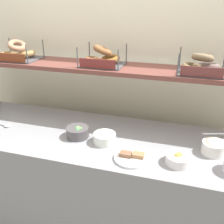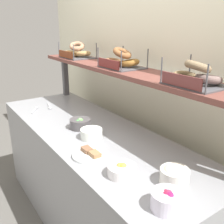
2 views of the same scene
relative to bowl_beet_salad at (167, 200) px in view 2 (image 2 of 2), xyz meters
name	(u,v)px [view 2 (image 2 of 2)]	position (x,y,z in m)	size (l,w,h in m)	color
ground_plane	(93,223)	(-0.92, 0.16, -0.89)	(8.00, 8.00, 0.00)	#595651
back_wall	(149,74)	(-0.92, 0.71, 0.31)	(3.31, 0.06, 2.40)	white
deli_counter	(92,179)	(-0.92, 0.16, -0.47)	(2.11, 0.70, 0.85)	gray
shelf_riser_left	(65,76)	(-1.91, 0.43, 0.16)	(0.05, 0.05, 0.40)	#4C4C51
upper_shelf	(121,70)	(-0.92, 0.43, 0.37)	(2.07, 0.32, 0.03)	brown
bowl_beet_salad	(167,200)	(0.00, 0.00, 0.00)	(0.14, 0.14, 0.09)	white
bowl_potato_salad	(174,175)	(-0.11, 0.16, 0.00)	(0.14, 0.14, 0.10)	silver
bowl_cream_cheese	(91,132)	(-0.79, 0.09, 0.00)	(0.15, 0.15, 0.08)	white
bowl_veggie_mix	(80,123)	(-0.99, 0.11, 0.00)	(0.15, 0.15, 0.08)	#4F4C4E
bowl_fruit_salad	(122,170)	(-0.31, -0.01, -0.01)	(0.15, 0.15, 0.07)	white
serving_plate_white	(90,154)	(-0.58, -0.04, -0.03)	(0.21, 0.21, 0.04)	white
serving_spoon_near_plate	(49,107)	(-1.59, 0.11, -0.04)	(0.18, 0.07, 0.01)	#B7B7BC
serving_spoon_by_edge	(35,109)	(-1.61, -0.02, -0.04)	(0.16, 0.11, 0.01)	#B7B7BC
bagel_basket_everything	(77,52)	(-1.60, 0.42, 0.44)	(0.32, 0.25, 0.15)	#4C4C51
bagel_basket_cinnamon_raisin	(122,61)	(-0.91, 0.43, 0.44)	(0.30, 0.27, 0.15)	#4C4C51
bagel_basket_poppy	(196,76)	(-0.24, 0.41, 0.44)	(0.29, 0.24, 0.14)	#4C4C51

